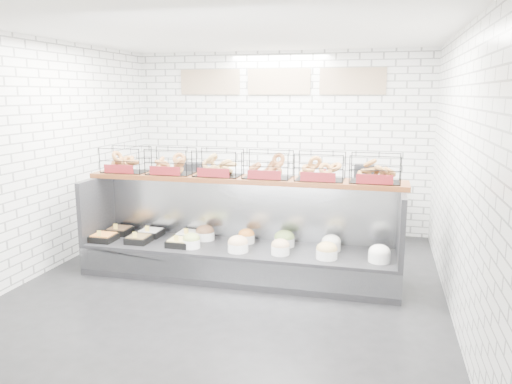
# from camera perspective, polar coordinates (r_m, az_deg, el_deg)

# --- Properties ---
(ground) EXTENTS (5.50, 5.50, 0.00)m
(ground) POSITION_cam_1_polar(r_m,az_deg,el_deg) (6.23, -2.79, -10.53)
(ground) COLOR black
(ground) RESTS_ON ground
(room_shell) EXTENTS (5.02, 5.51, 3.01)m
(room_shell) POSITION_cam_1_polar(r_m,az_deg,el_deg) (6.37, -1.36, 8.97)
(room_shell) COLOR white
(room_shell) RESTS_ON ground
(display_case) EXTENTS (4.00, 0.90, 1.20)m
(display_case) POSITION_cam_1_polar(r_m,az_deg,el_deg) (6.43, -1.91, -6.71)
(display_case) COLOR black
(display_case) RESTS_ON ground
(bagel_shelf) EXTENTS (4.10, 0.50, 0.40)m
(bagel_shelf) POSITION_cam_1_polar(r_m,az_deg,el_deg) (6.35, -1.50, 2.88)
(bagel_shelf) COLOR #4F2511
(bagel_shelf) RESTS_ON display_case
(prep_counter) EXTENTS (4.00, 0.60, 1.20)m
(prep_counter) POSITION_cam_1_polar(r_m,az_deg,el_deg) (8.35, 2.05, -1.53)
(prep_counter) COLOR #93969B
(prep_counter) RESTS_ON ground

